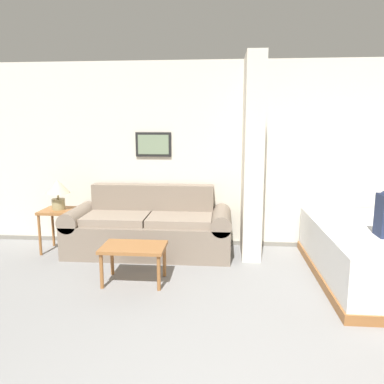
{
  "coord_description": "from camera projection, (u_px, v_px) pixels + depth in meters",
  "views": [
    {
      "loc": [
        -0.35,
        -1.48,
        1.73
      ],
      "look_at": [
        -0.66,
        2.28,
        1.05
      ],
      "focal_mm": 35.0,
      "sensor_mm": 36.0,
      "label": 1
    }
  ],
  "objects": [
    {
      "name": "wall_back",
      "position": [
        248.0,
        156.0,
        5.29
      ],
      "size": [
        7.6,
        0.16,
        2.6
      ],
      "color": "silver",
      "rests_on": "ground_plane"
    },
    {
      "name": "wall_partition_pillar",
      "position": [
        252.0,
        158.0,
        4.88
      ],
      "size": [
        0.24,
        0.72,
        2.6
      ],
      "color": "silver",
      "rests_on": "ground_plane"
    },
    {
      "name": "couch",
      "position": [
        149.0,
        229.0,
        5.1
      ],
      "size": [
        2.22,
        0.84,
        0.9
      ],
      "color": "gray",
      "rests_on": "ground_plane"
    },
    {
      "name": "coffee_table",
      "position": [
        134.0,
        250.0,
        4.11
      ],
      "size": [
        0.7,
        0.46,
        0.42
      ],
      "color": "#996033",
      "rests_on": "ground_plane"
    },
    {
      "name": "side_table",
      "position": [
        59.0,
        216.0,
        5.13
      ],
      "size": [
        0.45,
        0.45,
        0.59
      ],
      "color": "#996033",
      "rests_on": "ground_plane"
    },
    {
      "name": "table_lamp",
      "position": [
        58.0,
        189.0,
        5.06
      ],
      "size": [
        0.33,
        0.33,
        0.42
      ],
      "color": "tan",
      "rests_on": "side_table"
    }
  ]
}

